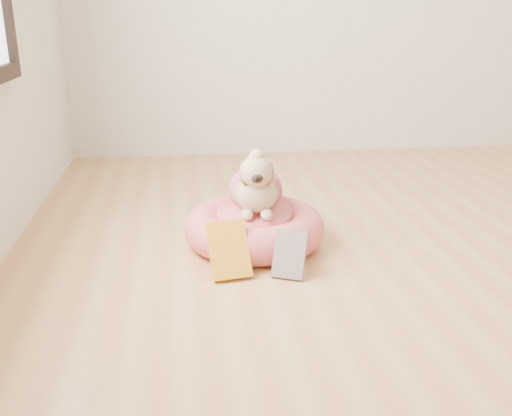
{
  "coord_description": "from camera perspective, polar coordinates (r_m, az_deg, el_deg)",
  "views": [
    {
      "loc": [
        -1.31,
        -1.44,
        0.88
      ],
      "look_at": [
        -1.04,
        0.63,
        0.17
      ],
      "focal_mm": 40.0,
      "sensor_mm": 36.0,
      "label": 1
    }
  ],
  "objects": [
    {
      "name": "dog",
      "position": [
        2.23,
        -0.02,
        3.19
      ],
      "size": [
        0.29,
        0.39,
        0.27
      ],
      "primitive_type": null,
      "rotation": [
        0.0,
        0.0,
        -0.1
      ],
      "color": "brown",
      "rests_on": "pet_bed"
    },
    {
      "name": "pet_bed",
      "position": [
        2.29,
        -0.17,
        -1.99
      ],
      "size": [
        0.56,
        0.56,
        0.14
      ],
      "color": "#D45358",
      "rests_on": "floor"
    },
    {
      "name": "book_white",
      "position": [
        2.01,
        3.38,
        -4.63
      ],
      "size": [
        0.14,
        0.13,
        0.16
      ],
      "primitive_type": "cube",
      "rotation": [
        -0.45,
        0.0,
        -0.43
      ],
      "color": "silver",
      "rests_on": "floor"
    },
    {
      "name": "book_yellow",
      "position": [
        2.02,
        -2.73,
        -4.24
      ],
      "size": [
        0.16,
        0.16,
        0.19
      ],
      "primitive_type": "cube",
      "rotation": [
        -0.61,
        0.0,
        0.17
      ],
      "color": "yellow",
      "rests_on": "floor"
    }
  ]
}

